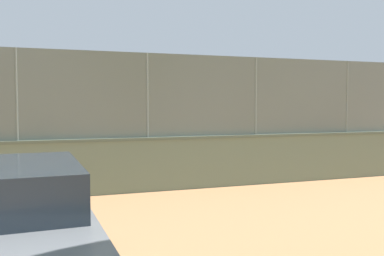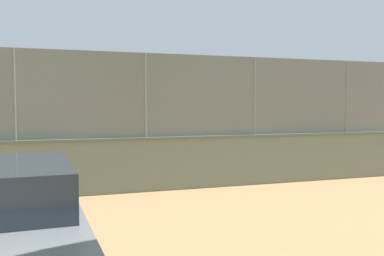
# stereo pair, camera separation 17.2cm
# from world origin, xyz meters

# --- Properties ---
(ground_plane) EXTENTS (260.00, 260.00, 0.00)m
(ground_plane) POSITION_xyz_m (0.00, 0.00, 0.00)
(ground_plane) COLOR tan
(perimeter_wall) EXTENTS (29.83, 0.91, 1.47)m
(perimeter_wall) POSITION_xyz_m (-2.85, 9.74, 0.74)
(perimeter_wall) COLOR slate
(perimeter_wall) RESTS_ON ground_plane
(fence_panel_on_wall) EXTENTS (29.29, 0.64, 2.26)m
(fence_panel_on_wall) POSITION_xyz_m (-2.85, 9.74, 2.60)
(fence_panel_on_wall) COLOR slate
(fence_panel_on_wall) RESTS_ON perimeter_wall
(player_near_wall_returning) EXTENTS (1.17, 0.72, 1.57)m
(player_near_wall_returning) POSITION_xyz_m (-1.30, 0.35, 0.92)
(player_near_wall_returning) COLOR #591919
(player_near_wall_returning) RESTS_ON ground_plane
(player_baseline_waiting) EXTENTS (0.68, 0.81, 1.55)m
(player_baseline_waiting) POSITION_xyz_m (-1.95, 7.10, 0.90)
(player_baseline_waiting) COLOR #B2B2B2
(player_baseline_waiting) RESTS_ON ground_plane
(player_at_service_line) EXTENTS (0.74, 1.26, 1.63)m
(player_at_service_line) POSITION_xyz_m (3.09, -1.75, 0.96)
(player_at_service_line) COLOR #591919
(player_at_service_line) RESTS_ON ground_plane
(sports_ball) EXTENTS (0.10, 0.10, 0.10)m
(sports_ball) POSITION_xyz_m (-2.76, 1.81, 0.05)
(sports_ball) COLOR yellow
(sports_ball) RESTS_ON ground_plane
(spare_ball_by_wall) EXTENTS (0.10, 0.10, 0.10)m
(spare_ball_by_wall) POSITION_xyz_m (4.78, 8.39, 0.05)
(spare_ball_by_wall) COLOR white
(spare_ball_by_wall) RESTS_ON ground_plane
(parked_car_grey) EXTENTS (2.08, 4.25, 1.61)m
(parked_car_grey) POSITION_xyz_m (5.13, 15.17, 0.84)
(parked_car_grey) COLOR slate
(parked_car_grey) RESTS_ON ground_plane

